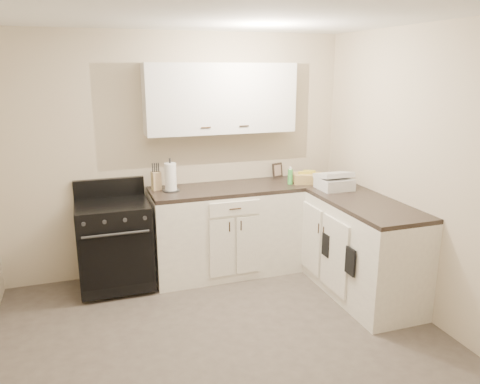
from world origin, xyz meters
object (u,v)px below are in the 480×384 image
object	(u,v)px
wicker_basket	(308,178)
paper_towel	(171,177)
knife_block	(156,181)
stove	(115,244)
countertop_grill	(334,183)

from	to	relation	value
wicker_basket	paper_towel	bearing A→B (deg)	174.42
wicker_basket	knife_block	bearing A→B (deg)	171.99
stove	countertop_grill	distance (m)	2.28
paper_towel	wicker_basket	bearing A→B (deg)	-5.58
knife_block	countertop_grill	world-z (taller)	knife_block
wicker_basket	countertop_grill	distance (m)	0.35
stove	paper_towel	world-z (taller)	paper_towel
stove	knife_block	bearing A→B (deg)	17.97
stove	paper_towel	distance (m)	0.86
knife_block	paper_towel	distance (m)	0.16
knife_block	wicker_basket	size ratio (longest dim) A/B	0.62
knife_block	wicker_basket	bearing A→B (deg)	-21.33
stove	wicker_basket	distance (m)	2.12
stove	paper_towel	xyz separation A→B (m)	(0.59, 0.07, 0.62)
paper_towel	countertop_grill	distance (m)	1.66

